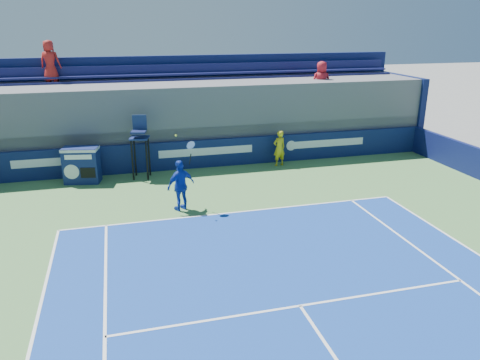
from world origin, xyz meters
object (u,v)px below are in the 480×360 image
object	(u,v)px
match_clock	(82,164)
umpire_chair	(140,140)
tennis_player	(181,185)
ball_person	(279,148)

from	to	relation	value
match_clock	umpire_chair	distance (m)	2.37
umpire_chair	tennis_player	xyz separation A→B (m)	(1.04, -3.79, -0.66)
ball_person	match_clock	world-z (taller)	ball_person
tennis_player	umpire_chair	bearing A→B (deg)	105.35
ball_person	umpire_chair	size ratio (longest dim) A/B	0.62
match_clock	umpire_chair	xyz separation A→B (m)	(2.24, 0.04, 0.79)
match_clock	ball_person	bearing A→B (deg)	1.20
umpire_chair	tennis_player	bearing A→B (deg)	-74.65
tennis_player	ball_person	bearing A→B (deg)	39.43
ball_person	umpire_chair	xyz separation A→B (m)	(-5.81, -0.13, 0.75)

